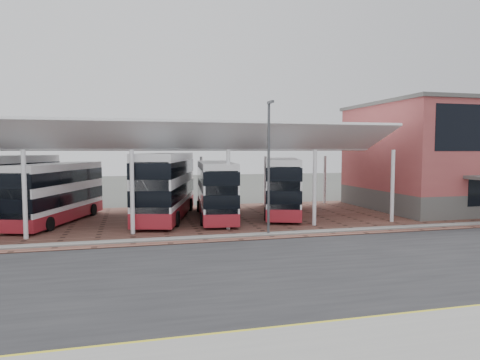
{
  "coord_description": "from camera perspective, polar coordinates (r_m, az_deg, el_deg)",
  "views": [
    {
      "loc": [
        -6.01,
        -18.21,
        5.19
      ],
      "look_at": [
        0.92,
        9.06,
        3.2
      ],
      "focal_mm": 32.0,
      "sensor_mm": 36.0,
      "label": 1
    }
  ],
  "objects": [
    {
      "name": "forecourt",
      "position": [
        32.63,
        0.13,
        -5.06
      ],
      "size": [
        72.0,
        16.0,
        0.06
      ],
      "primitive_type": "cube",
      "color": "brown",
      "rests_on": "ground"
    },
    {
      "name": "terminal",
      "position": [
        43.29,
        27.85,
        2.87
      ],
      "size": [
        18.4,
        14.4,
        9.25
      ],
      "color": "#5B5A56",
      "rests_on": "ground"
    },
    {
      "name": "sidewalk",
      "position": [
        12.13,
        18.34,
        -21.14
      ],
      "size": [
        120.0,
        4.0,
        0.14
      ],
      "primitive_type": "cube",
      "color": "gray",
      "rests_on": "ground"
    },
    {
      "name": "bus_3",
      "position": [
        32.59,
        -9.8,
        -0.79
      ],
      "size": [
        5.61,
        12.14,
        4.88
      ],
      "rotation": [
        0.0,
        0.0,
        -0.25
      ],
      "color": "white",
      "rests_on": "forecourt"
    },
    {
      "name": "bus_4",
      "position": [
        32.19,
        -3.27,
        -1.38
      ],
      "size": [
        3.51,
        10.44,
        4.22
      ],
      "rotation": [
        0.0,
        0.0,
        -0.11
      ],
      "color": "white",
      "rests_on": "forecourt"
    },
    {
      "name": "yellow_line_far",
      "position": [
        13.97,
        13.0,
        -17.76
      ],
      "size": [
        120.0,
        0.12,
        0.01
      ],
      "primitive_type": "cube",
      "color": "gold",
      "rests_on": "road"
    },
    {
      "name": "road",
      "position": [
        18.95,
        4.91,
        -11.84
      ],
      "size": [
        120.0,
        14.0,
        0.02
      ],
      "primitive_type": "cube",
      "color": "black",
      "rests_on": "ground"
    },
    {
      "name": "bus_2",
      "position": [
        32.8,
        -23.21,
        -1.63
      ],
      "size": [
        5.52,
        10.35,
        4.18
      ],
      "rotation": [
        0.0,
        0.0,
        -0.33
      ],
      "color": "white",
      "rests_on": "forecourt"
    },
    {
      "name": "lamp_east",
      "position": [
        25.77,
        3.86,
        2.18
      ],
      "size": [
        0.16,
        0.9,
        8.07
      ],
      "color": "#4D5055",
      "rests_on": "ground"
    },
    {
      "name": "bus_5",
      "position": [
        34.38,
        5.62,
        -0.87
      ],
      "size": [
        5.75,
        10.98,
        4.43
      ],
      "rotation": [
        0.0,
        0.0,
        -0.32
      ],
      "color": "white",
      "rests_on": "forecourt"
    },
    {
      "name": "yellow_line_near",
      "position": [
        13.73,
        13.6,
        -18.18
      ],
      "size": [
        120.0,
        0.12,
        0.01
      ],
      "primitive_type": "cube",
      "color": "gold",
      "rests_on": "road"
    },
    {
      "name": "ground",
      "position": [
        19.86,
        3.95,
        -11.12
      ],
      "size": [
        140.0,
        140.0,
        0.0
      ],
      "primitive_type": "plane",
      "color": "#444641"
    },
    {
      "name": "canopy",
      "position": [
        32.15,
        -14.3,
        4.99
      ],
      "size": [
        37.0,
        11.63,
        7.07
      ],
      "color": "white",
      "rests_on": "ground"
    },
    {
      "name": "north_kerb",
      "position": [
        25.65,
        -0.42,
        -7.48
      ],
      "size": [
        120.0,
        0.8,
        0.14
      ],
      "primitive_type": "cube",
      "color": "gray",
      "rests_on": "ground"
    }
  ]
}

